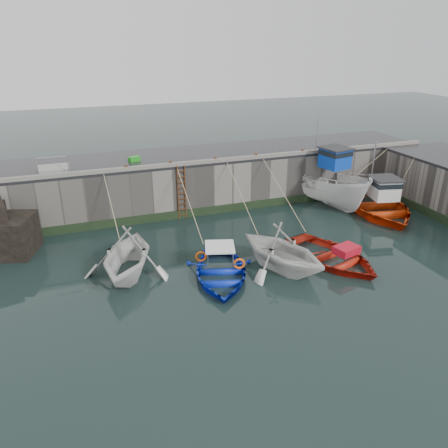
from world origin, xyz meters
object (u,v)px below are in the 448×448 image
object	(u,v)px
boat_near_navy	(331,261)
bollard_c	(215,159)
boat_far_orange	(377,205)
boat_far_white	(326,185)
boat_near_white	(129,273)
bollard_d	(256,156)
boat_near_blue	(220,277)
bollard_b	(171,164)
ladder	(182,193)
fish_crate	(134,159)
boat_near_blacktrim	(281,268)
bollard_e	(303,151)
bollard_a	(126,168)

from	to	relation	value
boat_near_navy	bollard_c	world-z (taller)	bollard_c
boat_far_orange	boat_far_white	bearing A→B (deg)	141.07
boat_near_white	boat_far_white	xyz separation A→B (m)	(13.46, 5.13, 1.17)
boat_near_navy	bollard_d	distance (m)	8.73
boat_near_blue	boat_far_white	size ratio (longest dim) A/B	0.62
bollard_b	bollard_c	distance (m)	2.70
boat_near_white	bollard_c	bearing A→B (deg)	64.02
ladder	fish_crate	distance (m)	3.53
boat_near_white	boat_near_navy	xyz separation A→B (m)	(9.32, -2.15, 0.00)
boat_near_blue	bollard_d	xyz separation A→B (m)	(5.03, 7.68, 3.30)
boat_near_blacktrim	bollard_e	world-z (taller)	bollard_e
ladder	boat_near_blue	world-z (taller)	ladder
bollard_d	bollard_c	bearing A→B (deg)	180.00
boat_near_blacktrim	fish_crate	world-z (taller)	fish_crate
bollard_a	bollard_e	bearing A→B (deg)	0.00
ladder	boat_far_white	xyz separation A→B (m)	(9.42, -0.45, -0.42)
boat_near_navy	bollard_e	world-z (taller)	bollard_e
boat_near_blacktrim	bollard_c	size ratio (longest dim) A/B	16.85
boat_far_white	fish_crate	size ratio (longest dim) A/B	12.21
bollard_d	bollard_b	bearing A→B (deg)	180.00
bollard_a	bollard_d	xyz separation A→B (m)	(7.80, 0.00, 0.00)
boat_near_white	bollard_c	world-z (taller)	bollard_c
boat_near_navy	bollard_d	bearing A→B (deg)	78.00
fish_crate	boat_near_white	bearing A→B (deg)	-121.27
boat_near_blacktrim	boat_near_navy	world-z (taller)	boat_near_blacktrim
boat_near_white	boat_near_navy	bearing A→B (deg)	7.56
boat_near_blacktrim	bollard_c	world-z (taller)	bollard_c
boat_far_orange	fish_crate	xyz separation A→B (m)	(-13.76, 5.15, 2.84)
boat_far_orange	fish_crate	bearing A→B (deg)	172.18
bollard_b	bollard_e	distance (m)	8.50
boat_far_white	bollard_a	size ratio (longest dim) A/B	27.30
boat_far_orange	bollard_a	size ratio (longest dim) A/B	28.01
boat_far_white	bollard_a	xyz separation A→B (m)	(-12.42, 0.78, 2.13)
bollard_b	bollard_e	xyz separation A→B (m)	(8.50, 0.00, 0.00)
bollard_a	boat_far_white	bearing A→B (deg)	-3.61
boat_near_navy	boat_far_white	xyz separation A→B (m)	(4.14, 7.28, 1.17)
ladder	fish_crate	xyz separation A→B (m)	(-2.27, 2.09, 1.71)
bollard_c	bollard_d	bearing A→B (deg)	0.00
bollard_b	boat_near_blacktrim	bearing A→B (deg)	-67.70
boat_near_blue	bollard_e	bearing A→B (deg)	59.61
boat_near_blue	bollard_a	size ratio (longest dim) A/B	17.05
boat_near_navy	bollard_a	bearing A→B (deg)	120.36
boat_near_blue	fish_crate	size ratio (longest dim) A/B	7.63
boat_near_blue	boat_near_blacktrim	bearing A→B (deg)	13.97
bollard_e	ladder	bearing A→B (deg)	-177.60
boat_near_blue	bollard_c	world-z (taller)	bollard_c
bollard_d	bollard_e	distance (m)	3.20
bollard_c	bollard_d	size ratio (longest dim) A/B	1.00
bollard_a	bollard_b	world-z (taller)	same
bollard_d	bollard_e	xyz separation A→B (m)	(3.20, 0.00, 0.00)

